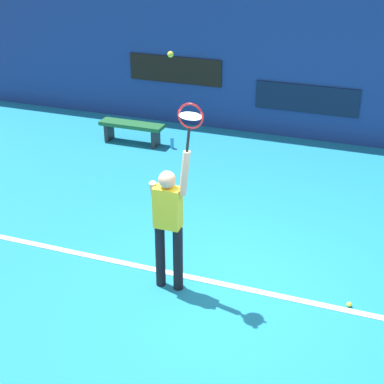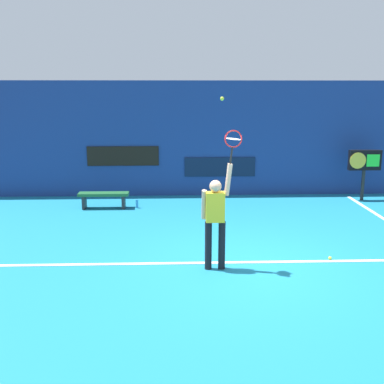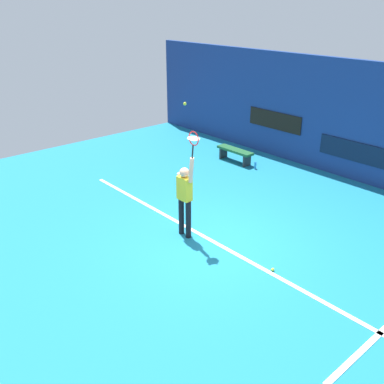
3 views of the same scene
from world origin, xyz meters
name	(u,v)px [view 2 (image 2 of 3)]	position (x,y,z in m)	size (l,w,h in m)	color
ground_plane	(249,265)	(0.00, 0.00, 0.00)	(18.00, 18.00, 0.00)	teal
back_wall	(220,139)	(0.00, 6.03, 1.77)	(18.00, 0.20, 3.53)	navy
sponsor_banner_center	(220,167)	(0.00, 5.91, 0.90)	(2.20, 0.03, 0.60)	#0C1933
sponsor_banner_portside	(123,156)	(-3.00, 5.91, 1.26)	(2.20, 0.03, 0.60)	black
court_baseline	(248,262)	(0.00, 0.11, 0.01)	(10.00, 0.10, 0.01)	white
tennis_player	(215,217)	(-0.67, -0.17, 1.01)	(0.55, 0.31, 1.99)	black
tennis_racket	(233,141)	(-0.37, -0.17, 2.40)	(0.34, 0.27, 0.62)	black
tennis_ball	(222,99)	(-0.58, -0.23, 3.13)	(0.07, 0.07, 0.07)	#CCE033
scoreboard_clock	(364,162)	(4.23, 5.10, 1.16)	(0.96, 0.20, 1.52)	black
court_bench	(104,197)	(-3.40, 4.40, 0.34)	(1.40, 0.36, 0.45)	#1E592D
water_bottle	(137,204)	(-2.48, 4.40, 0.12)	(0.07, 0.07, 0.24)	#338CD8
spare_ball	(330,258)	(1.64, 0.21, 0.03)	(0.07, 0.07, 0.07)	#CCE033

